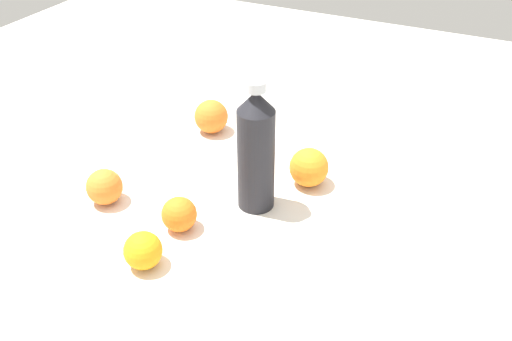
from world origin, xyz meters
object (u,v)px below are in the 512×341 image
(orange_0, at_px, (211,117))
(orange_2, at_px, (179,214))
(water_bottle, at_px, (256,150))
(orange_3, at_px, (143,250))
(orange_4, at_px, (104,187))
(orange_1, at_px, (309,167))

(orange_0, relative_size, orange_2, 1.21)
(water_bottle, height_order, orange_3, water_bottle)
(orange_0, height_order, orange_4, orange_0)
(orange_2, bearing_deg, orange_0, 20.25)
(orange_1, height_order, orange_2, orange_1)
(orange_3, distance_m, orange_4, 0.21)
(orange_0, xyz_separation_m, orange_1, (-0.11, -0.29, 0.00))
(orange_3, xyz_separation_m, orange_4, (0.12, 0.18, 0.00))
(water_bottle, distance_m, orange_3, 0.28)
(orange_1, relative_size, orange_3, 1.21)
(orange_2, bearing_deg, orange_3, 179.19)
(orange_4, bearing_deg, orange_2, -92.64)
(orange_2, relative_size, orange_4, 0.92)
(orange_0, relative_size, orange_1, 0.99)
(orange_0, bearing_deg, orange_2, -159.75)
(orange_4, bearing_deg, water_bottle, -65.79)
(orange_3, bearing_deg, orange_0, 15.39)
(orange_0, height_order, orange_1, same)
(water_bottle, bearing_deg, orange_1, -46.95)
(orange_2, distance_m, orange_3, 0.11)
(orange_1, relative_size, orange_2, 1.23)
(water_bottle, distance_m, orange_0, 0.32)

